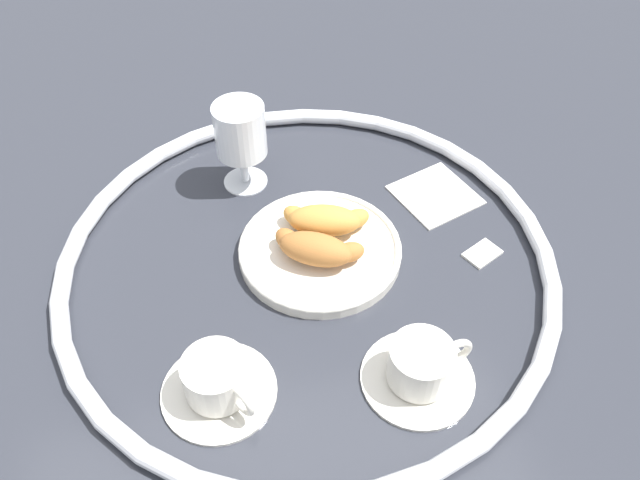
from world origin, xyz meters
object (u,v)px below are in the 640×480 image
croissant_small (325,220)px  sugar_packet (483,253)px  coffee_cup_near (421,367)px  juice_glass_left (240,134)px  coffee_cup_far (218,381)px  folded_napkin (435,194)px  pastry_plate (320,250)px  croissant_large (316,248)px

croissant_small → sugar_packet: bearing=-21.1°
coffee_cup_near → juice_glass_left: (-0.15, 0.40, 0.07)m
coffee_cup_near → coffee_cup_far: 0.23m
sugar_packet → juice_glass_left: bearing=117.2°
croissant_small → juice_glass_left: (-0.09, 0.15, 0.05)m
juice_glass_left → folded_napkin: 0.31m
pastry_plate → sugar_packet: bearing=-13.4°
pastry_plate → sugar_packet: (0.22, -0.05, -0.01)m
coffee_cup_far → juice_glass_left: (0.09, 0.36, 0.07)m
sugar_packet → coffee_cup_far: bearing=173.4°
coffee_cup_near → coffee_cup_far: same height
croissant_large → coffee_cup_near: (0.08, -0.20, -0.01)m
sugar_packet → folded_napkin: bearing=74.1°
sugar_packet → folded_napkin: (-0.02, 0.13, -0.00)m
pastry_plate → croissant_small: croissant_small is taller
coffee_cup_far → folded_napkin: 0.45m
croissant_small → coffee_cup_near: bearing=-77.6°
pastry_plate → folded_napkin: size_ratio=2.06×
coffee_cup_near → folded_napkin: size_ratio=1.24×
coffee_cup_far → croissant_small: bearing=50.1°
coffee_cup_far → croissant_large: bearing=46.6°
croissant_small → croissant_large: bearing=-115.5°
pastry_plate → coffee_cup_far: size_ratio=1.67×
coffee_cup_far → sugar_packet: bearing=18.9°
pastry_plate → coffee_cup_near: 0.23m
pastry_plate → coffee_cup_far: 0.25m
sugar_packet → folded_napkin: 0.13m
coffee_cup_far → folded_napkin: coffee_cup_far is taller
croissant_small → coffee_cup_near: (0.05, -0.25, -0.01)m
croissant_large → juice_glass_left: 0.22m
pastry_plate → juice_glass_left: 0.21m
coffee_cup_near → juice_glass_left: bearing=110.1°
croissant_large → coffee_cup_near: croissant_large is taller
juice_glass_left → sugar_packet: bearing=-37.4°
pastry_plate → coffee_cup_near: (0.07, -0.22, 0.02)m
croissant_large → sugar_packet: size_ratio=2.44×
coffee_cup_near → sugar_packet: size_ratio=2.72×
coffee_cup_near → juice_glass_left: size_ratio=0.97×
croissant_large → juice_glass_left: size_ratio=0.87×
coffee_cup_near → croissant_small: bearing=102.4°
croissant_large → croissant_small: 0.05m
croissant_small → coffee_cup_near: croissant_small is taller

